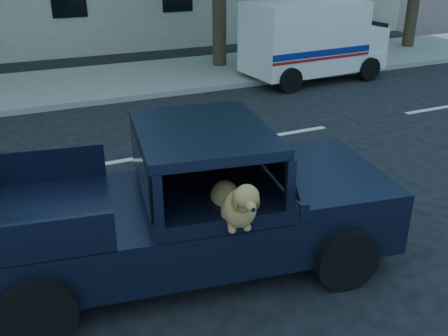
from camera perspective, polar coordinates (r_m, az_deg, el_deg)
name	(u,v)px	position (r m, az deg, el deg)	size (l,w,h in m)	color
ground	(170,257)	(6.68, -6.17, -10.10)	(120.00, 120.00, 0.00)	black
far_sidewalk	(65,86)	(15.03, -17.76, 8.89)	(60.00, 4.00, 0.15)	gray
lane_stripes	(209,146)	(10.13, -1.70, 2.49)	(21.60, 0.14, 0.01)	silver
pickup_truck	(179,222)	(6.23, -5.17, -6.15)	(5.30, 2.97, 1.81)	black
mail_truck	(311,46)	(15.41, 9.90, 13.54)	(4.27, 2.35, 2.28)	silver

